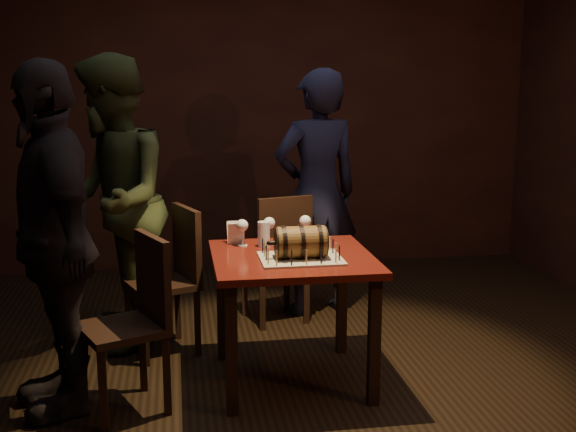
{
  "coord_description": "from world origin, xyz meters",
  "views": [
    {
      "loc": [
        -0.73,
        -3.98,
        1.76
      ],
      "look_at": [
        -0.1,
        0.05,
        0.95
      ],
      "focal_mm": 45.0,
      "sensor_mm": 36.0,
      "label": 1
    }
  ],
  "objects_px": {
    "pint_of_ale": "(264,235)",
    "chair_left_rear": "(173,271)",
    "pub_table": "(292,274)",
    "wine_glass_right": "(305,222)",
    "chair_back": "(279,252)",
    "person_left_front": "(53,239)",
    "person_left_rear": "(112,204)",
    "barrel_cake": "(301,242)",
    "wine_glass_left": "(242,227)",
    "chair_left_front": "(136,313)",
    "wine_glass_mid": "(269,224)",
    "person_back": "(317,194)"
  },
  "relations": [
    {
      "from": "pint_of_ale",
      "to": "chair_left_rear",
      "type": "xyz_separation_m",
      "value": [
        -0.54,
        0.36,
        -0.3
      ]
    },
    {
      "from": "pub_table",
      "to": "pint_of_ale",
      "type": "height_order",
      "value": "pint_of_ale"
    },
    {
      "from": "wine_glass_right",
      "to": "chair_back",
      "type": "bearing_deg",
      "value": 95.75
    },
    {
      "from": "person_left_front",
      "to": "person_left_rear",
      "type": "bearing_deg",
      "value": 146.27
    },
    {
      "from": "barrel_cake",
      "to": "person_left_rear",
      "type": "relative_size",
      "value": 0.18
    },
    {
      "from": "pub_table",
      "to": "person_left_rear",
      "type": "height_order",
      "value": "person_left_rear"
    },
    {
      "from": "wine_glass_right",
      "to": "pint_of_ale",
      "type": "relative_size",
      "value": 1.07
    },
    {
      "from": "wine_glass_right",
      "to": "wine_glass_left",
      "type": "bearing_deg",
      "value": -170.49
    },
    {
      "from": "chair_left_front",
      "to": "person_left_front",
      "type": "distance_m",
      "value": 0.57
    },
    {
      "from": "wine_glass_mid",
      "to": "chair_left_front",
      "type": "bearing_deg",
      "value": -146.37
    },
    {
      "from": "wine_glass_left",
      "to": "person_left_rear",
      "type": "relative_size",
      "value": 0.09
    },
    {
      "from": "wine_glass_left",
      "to": "person_left_front",
      "type": "bearing_deg",
      "value": -158.31
    },
    {
      "from": "wine_glass_mid",
      "to": "barrel_cake",
      "type": "bearing_deg",
      "value": -73.64
    },
    {
      "from": "wine_glass_mid",
      "to": "wine_glass_right",
      "type": "relative_size",
      "value": 1.0
    },
    {
      "from": "wine_glass_mid",
      "to": "person_left_front",
      "type": "height_order",
      "value": "person_left_front"
    },
    {
      "from": "wine_glass_right",
      "to": "chair_back",
      "type": "height_order",
      "value": "chair_back"
    },
    {
      "from": "chair_left_front",
      "to": "wine_glass_left",
      "type": "bearing_deg",
      "value": 37.93
    },
    {
      "from": "wine_glass_mid",
      "to": "chair_left_rear",
      "type": "relative_size",
      "value": 0.17
    },
    {
      "from": "pint_of_ale",
      "to": "person_back",
      "type": "bearing_deg",
      "value": 62.02
    },
    {
      "from": "pint_of_ale",
      "to": "wine_glass_mid",
      "type": "bearing_deg",
      "value": 61.18
    },
    {
      "from": "person_left_rear",
      "to": "wine_glass_mid",
      "type": "bearing_deg",
      "value": 60.78
    },
    {
      "from": "barrel_cake",
      "to": "wine_glass_right",
      "type": "height_order",
      "value": "barrel_cake"
    },
    {
      "from": "chair_left_rear",
      "to": "person_left_rear",
      "type": "distance_m",
      "value": 0.58
    },
    {
      "from": "pub_table",
      "to": "chair_left_front",
      "type": "bearing_deg",
      "value": -166.57
    },
    {
      "from": "barrel_cake",
      "to": "chair_left_rear",
      "type": "height_order",
      "value": "barrel_cake"
    },
    {
      "from": "person_back",
      "to": "wine_glass_right",
      "type": "bearing_deg",
      "value": 61.56
    },
    {
      "from": "barrel_cake",
      "to": "wine_glass_mid",
      "type": "height_order",
      "value": "barrel_cake"
    },
    {
      "from": "wine_glass_right",
      "to": "pint_of_ale",
      "type": "distance_m",
      "value": 0.29
    },
    {
      "from": "wine_glass_mid",
      "to": "person_back",
      "type": "height_order",
      "value": "person_back"
    },
    {
      "from": "wine_glass_left",
      "to": "person_back",
      "type": "height_order",
      "value": "person_back"
    },
    {
      "from": "wine_glass_right",
      "to": "chair_left_rear",
      "type": "height_order",
      "value": "chair_left_rear"
    },
    {
      "from": "barrel_cake",
      "to": "person_left_front",
      "type": "height_order",
      "value": "person_left_front"
    },
    {
      "from": "chair_left_rear",
      "to": "chair_back",
      "type": "bearing_deg",
      "value": 28.14
    },
    {
      "from": "barrel_cake",
      "to": "chair_left_rear",
      "type": "distance_m",
      "value": 1.04
    },
    {
      "from": "wine_glass_left",
      "to": "wine_glass_mid",
      "type": "relative_size",
      "value": 1.0
    },
    {
      "from": "pub_table",
      "to": "person_back",
      "type": "xyz_separation_m",
      "value": [
        0.37,
        1.19,
        0.26
      ]
    },
    {
      "from": "person_back",
      "to": "chair_left_rear",
      "type": "bearing_deg",
      "value": 17.0
    },
    {
      "from": "wine_glass_mid",
      "to": "pint_of_ale",
      "type": "relative_size",
      "value": 1.07
    },
    {
      "from": "barrel_cake",
      "to": "chair_left_front",
      "type": "xyz_separation_m",
      "value": [
        -0.89,
        -0.1,
        -0.33
      ]
    },
    {
      "from": "wine_glass_mid",
      "to": "person_left_front",
      "type": "bearing_deg",
      "value": -159.35
    },
    {
      "from": "pint_of_ale",
      "to": "chair_back",
      "type": "distance_m",
      "value": 0.84
    },
    {
      "from": "chair_left_rear",
      "to": "person_left_front",
      "type": "bearing_deg",
      "value": -129.59
    },
    {
      "from": "barrel_cake",
      "to": "person_left_rear",
      "type": "height_order",
      "value": "person_left_rear"
    },
    {
      "from": "wine_glass_mid",
      "to": "chair_left_front",
      "type": "relative_size",
      "value": 0.17
    },
    {
      "from": "pub_table",
      "to": "pint_of_ale",
      "type": "distance_m",
      "value": 0.32
    },
    {
      "from": "pub_table",
      "to": "chair_left_front",
      "type": "relative_size",
      "value": 0.97
    },
    {
      "from": "pub_table",
      "to": "wine_glass_left",
      "type": "xyz_separation_m",
      "value": [
        -0.26,
        0.27,
        0.23
      ]
    },
    {
      "from": "barrel_cake",
      "to": "person_left_rear",
      "type": "bearing_deg",
      "value": 141.74
    },
    {
      "from": "chair_left_front",
      "to": "person_left_front",
      "type": "relative_size",
      "value": 0.51
    },
    {
      "from": "pub_table",
      "to": "chair_left_front",
      "type": "distance_m",
      "value": 0.9
    }
  ]
}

